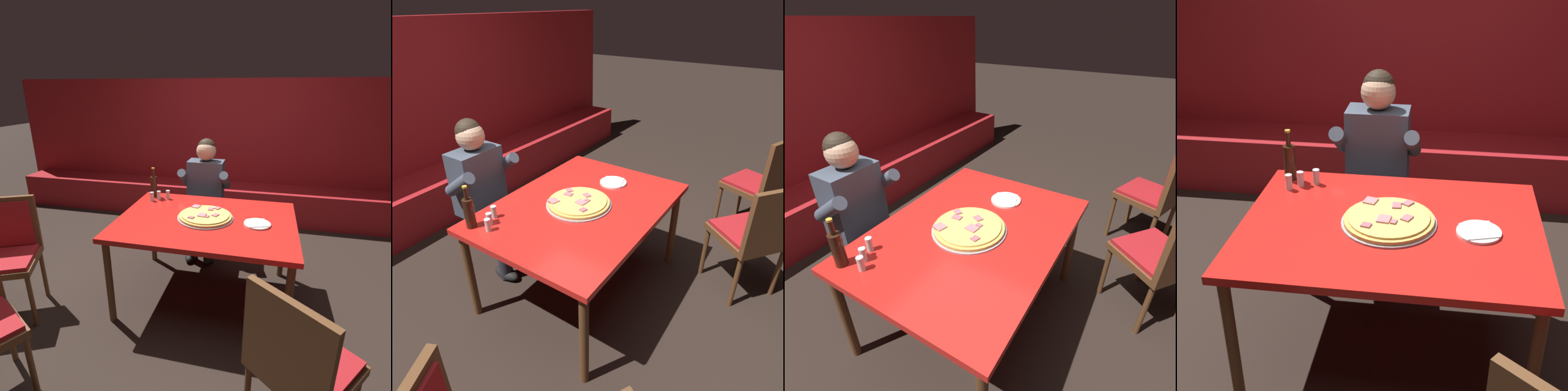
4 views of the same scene
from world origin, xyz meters
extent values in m
plane|color=black|center=(0.00, 0.00, 0.00)|extent=(24.00, 24.00, 0.00)
cube|color=#A3191E|center=(0.00, 1.86, 0.23)|extent=(6.46, 0.48, 0.46)
cylinder|color=brown|center=(0.66, -0.47, 0.36)|extent=(0.06, 0.06, 0.71)
cylinder|color=brown|center=(-0.66, 0.47, 0.36)|extent=(0.06, 0.06, 0.71)
cylinder|color=brown|center=(0.66, 0.47, 0.36)|extent=(0.06, 0.06, 0.71)
cube|color=red|center=(0.00, 0.00, 0.73)|extent=(1.44, 1.07, 0.04)
cylinder|color=#9E9EA3|center=(-0.01, 0.01, 0.76)|extent=(0.46, 0.46, 0.01)
cylinder|color=gold|center=(-0.01, 0.01, 0.77)|extent=(0.44, 0.44, 0.02)
cylinder|color=#E5BC5B|center=(-0.01, 0.01, 0.79)|extent=(0.39, 0.39, 0.01)
cube|color=#C6757A|center=(-0.03, -0.02, 0.80)|extent=(0.07, 0.08, 0.01)
cube|color=#B76670|center=(0.02, -0.04, 0.80)|extent=(0.03, 0.04, 0.01)
cube|color=#A85B66|center=(-0.11, -0.09, 0.80)|extent=(0.05, 0.05, 0.01)
cube|color=#B76670|center=(0.08, 0.00, 0.80)|extent=(0.06, 0.07, 0.01)
cube|color=#B76670|center=(0.02, 0.12, 0.80)|extent=(0.05, 0.06, 0.01)
cube|color=#C6757A|center=(-0.12, 0.15, 0.80)|extent=(0.08, 0.08, 0.01)
cube|color=#B76670|center=(0.07, 0.15, 0.80)|extent=(0.06, 0.07, 0.01)
cylinder|color=white|center=(0.42, -0.02, 0.76)|extent=(0.21, 0.21, 0.01)
cube|color=white|center=(0.42, -0.02, 0.77)|extent=(0.19, 0.19, 0.01)
cylinder|color=black|center=(-0.61, 0.42, 0.85)|extent=(0.07, 0.07, 0.20)
cylinder|color=black|center=(-0.61, 0.42, 0.99)|extent=(0.03, 0.03, 0.08)
cylinder|color=#B29933|center=(-0.61, 0.42, 1.04)|extent=(0.03, 0.03, 0.01)
cylinder|color=silver|center=(-0.53, 0.34, 0.79)|extent=(0.04, 0.04, 0.07)
cylinder|color=#516B33|center=(-0.53, 0.34, 0.78)|extent=(0.03, 0.03, 0.04)
cylinder|color=silver|center=(-0.53, 0.34, 0.83)|extent=(0.04, 0.04, 0.01)
cylinder|color=silver|center=(-0.46, 0.38, 0.79)|extent=(0.04, 0.04, 0.07)
cylinder|color=#28231E|center=(-0.46, 0.38, 0.78)|extent=(0.03, 0.03, 0.04)
cylinder|color=silver|center=(-0.46, 0.38, 0.83)|extent=(0.04, 0.04, 0.01)
cylinder|color=silver|center=(-0.59, 0.30, 0.79)|extent=(0.04, 0.04, 0.07)
cylinder|color=#B23323|center=(-0.59, 0.30, 0.78)|extent=(0.03, 0.03, 0.04)
cylinder|color=silver|center=(-0.59, 0.30, 0.83)|extent=(0.04, 0.04, 0.01)
ellipsoid|color=black|center=(-0.28, 0.57, 0.04)|extent=(0.11, 0.24, 0.09)
ellipsoid|color=black|center=(-0.08, 0.57, 0.04)|extent=(0.11, 0.24, 0.09)
cylinder|color=#282833|center=(-0.28, 0.57, 0.23)|extent=(0.11, 0.11, 0.43)
cylinder|color=#282833|center=(-0.08, 0.57, 0.23)|extent=(0.11, 0.11, 0.43)
cube|color=#282833|center=(-0.18, 0.67, 0.51)|extent=(0.34, 0.40, 0.12)
cube|color=#424C5B|center=(-0.18, 0.87, 0.78)|extent=(0.38, 0.22, 0.52)
cylinder|color=#424C5B|center=(-0.40, 0.79, 0.86)|extent=(0.09, 0.30, 0.25)
cylinder|color=#424C5B|center=(0.04, 0.79, 0.86)|extent=(0.09, 0.30, 0.25)
sphere|color=#D6A884|center=(-0.18, 0.87, 1.15)|extent=(0.21, 0.21, 0.21)
sphere|color=#2D2319|center=(-0.18, 0.88, 1.18)|extent=(0.19, 0.19, 0.19)
cylinder|color=brown|center=(1.82, -0.78, 0.22)|extent=(0.04, 0.04, 0.45)
cylinder|color=brown|center=(1.47, -0.65, 0.22)|extent=(0.04, 0.04, 0.45)
cylinder|color=brown|center=(1.69, -1.14, 0.22)|extent=(0.04, 0.04, 0.45)
cylinder|color=brown|center=(1.33, -1.00, 0.22)|extent=(0.04, 0.04, 0.45)
cube|color=brown|center=(1.58, -0.89, 0.47)|extent=(0.57, 0.57, 0.05)
cube|color=#A3191E|center=(1.58, -0.89, 0.51)|extent=(0.52, 0.52, 0.03)
cylinder|color=brown|center=(0.97, -1.00, 0.22)|extent=(0.04, 0.04, 0.45)
cylinder|color=brown|center=(0.68, -0.76, 0.22)|extent=(0.04, 0.04, 0.45)
cylinder|color=brown|center=(0.44, -1.06, 0.22)|extent=(0.04, 0.04, 0.45)
cube|color=brown|center=(0.71, -1.03, 0.47)|extent=(0.62, 0.62, 0.05)
cube|color=#A3191E|center=(0.71, -1.03, 0.51)|extent=(0.57, 0.57, 0.03)
camera|label=1|loc=(0.44, -2.26, 1.78)|focal=28.00mm
camera|label=2|loc=(-1.74, -1.22, 2.01)|focal=32.00mm
camera|label=3|loc=(-1.27, -0.83, 1.89)|focal=28.00mm
camera|label=4|loc=(0.23, -2.24, 2.07)|focal=50.00mm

